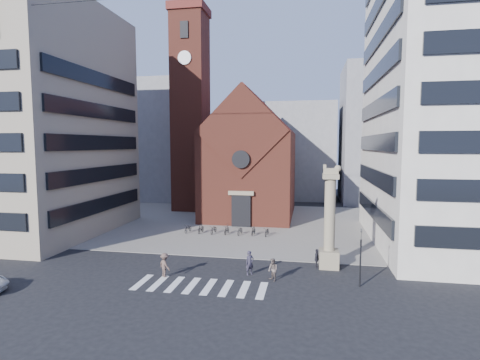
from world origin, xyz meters
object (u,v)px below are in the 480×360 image
pedestrian_1 (273,270)px  scooter_0 (188,228)px  lion_column (330,227)px  pedestrian_0 (250,263)px  traffic_light (361,256)px  pedestrian_2 (317,259)px

pedestrian_1 → scooter_0: size_ratio=0.96×
lion_column → pedestrian_1: (-4.34, -3.93, -2.60)m
lion_column → pedestrian_0: bearing=-154.8°
traffic_light → pedestrian_1: 6.49m
traffic_light → scooter_0: traffic_light is taller
traffic_light → scooter_0: size_ratio=2.41×
pedestrian_2 → traffic_light: bearing=-131.0°
lion_column → pedestrian_2: (-1.01, -0.46, -2.63)m
pedestrian_1 → scooter_0: (-11.25, 13.71, -0.34)m
lion_column → scooter_0: lion_column is taller
pedestrian_0 → pedestrian_2: (5.26, 2.50, -0.14)m
traffic_light → pedestrian_2: size_ratio=2.61×
pedestrian_0 → pedestrian_1: bearing=-66.1°
lion_column → pedestrian_0: lion_column is taller
traffic_light → pedestrian_0: size_ratio=2.23×
pedestrian_1 → traffic_light: bearing=47.5°
traffic_light → scooter_0: bearing=141.9°
traffic_light → pedestrian_1: size_ratio=2.52×
pedestrian_1 → lion_column: bearing=90.3°
lion_column → pedestrian_1: lion_column is taller
pedestrian_0 → lion_column: bearing=-14.1°
traffic_light → pedestrian_0: traffic_light is taller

